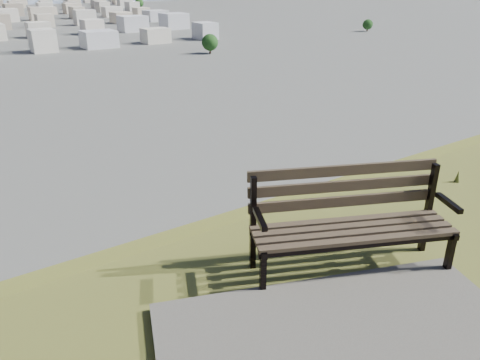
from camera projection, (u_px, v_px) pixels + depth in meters
park_bench at (349, 216)px, 4.67m from camera, size 2.08×1.39×1.04m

